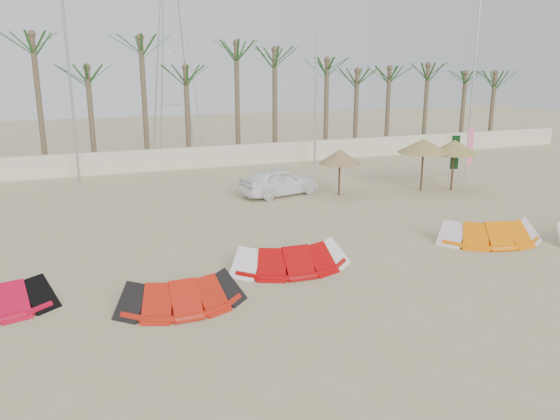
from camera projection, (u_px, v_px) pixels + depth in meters
name	position (u px, v px, depth m)	size (l,w,h in m)	color
ground	(370.00, 317.00, 13.59)	(120.00, 120.00, 0.00)	tan
boundary_wall	(182.00, 158.00, 33.16)	(60.00, 0.30, 1.30)	beige
palm_line	(183.00, 60.00, 33.27)	(52.00, 4.00, 7.70)	brown
lamp_b	(70.00, 72.00, 27.90)	(1.25, 0.14, 11.00)	#A5A8AD
lamp_c	(317.00, 72.00, 32.97)	(1.25, 0.14, 11.00)	#A5A8AD
lamp_d	(475.00, 71.00, 37.32)	(1.25, 0.14, 11.00)	#A5A8AD
pylon	(178.00, 154.00, 39.07)	(3.00, 3.00, 14.00)	#A5A8AD
kite_red_mid	(179.00, 289.00, 14.24)	(3.24, 1.55, 0.90)	#B61A0C
kite_red_right	(288.00, 254.00, 16.94)	(3.71, 1.69, 0.90)	#AA0607
kite_orange	(485.00, 229.00, 19.50)	(3.94, 2.33, 0.90)	orange
parasol_left	(340.00, 157.00, 26.07)	(2.07, 2.07, 2.24)	#4C331E
parasol_mid	(454.00, 147.00, 27.09)	(2.36, 2.36, 2.54)	#4C331E
parasol_right	(424.00, 146.00, 26.98)	(2.57, 2.57, 2.61)	#4C331E
flag_pink	(469.00, 149.00, 29.33)	(0.45, 0.06, 3.00)	#A5A8AD
flag_green	(453.00, 154.00, 28.69)	(0.44, 0.18, 2.73)	#A5A8AD
car	(279.00, 182.00, 26.33)	(1.60, 3.98, 1.36)	white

